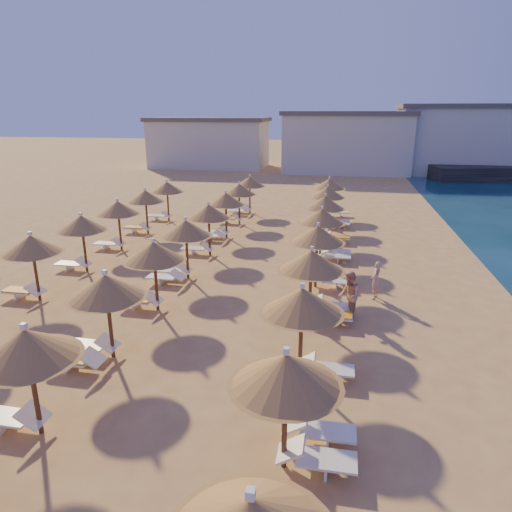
% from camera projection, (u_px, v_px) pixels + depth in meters
% --- Properties ---
extents(ground, '(220.00, 220.00, 0.00)m').
position_uv_depth(ground, '(253.00, 325.00, 16.26)').
color(ground, tan).
rests_on(ground, ground).
extents(hotel_blocks, '(47.48, 10.66, 8.10)m').
position_uv_depth(hotel_blocks, '(344.00, 141.00, 57.05)').
color(hotel_blocks, beige).
rests_on(hotel_blocks, ground).
extents(parasol_row_east, '(2.39, 34.57, 2.85)m').
position_uv_depth(parasol_row_east, '(315.00, 247.00, 17.47)').
color(parasol_row_east, brown).
rests_on(parasol_row_east, ground).
extents(parasol_row_west, '(2.39, 34.57, 2.85)m').
position_uv_depth(parasol_row_west, '(171.00, 240.00, 18.50)').
color(parasol_row_west, brown).
rests_on(parasol_row_west, ground).
extents(parasol_row_inland, '(2.39, 23.84, 2.85)m').
position_uv_depth(parasol_row_inland, '(82.00, 224.00, 21.06)').
color(parasol_row_inland, brown).
rests_on(parasol_row_inland, ground).
extents(loungers, '(13.91, 32.83, 0.66)m').
position_uv_depth(loungers, '(203.00, 285.00, 19.07)').
color(loungers, white).
rests_on(loungers, ground).
extents(beachgoer_b, '(0.83, 0.98, 1.79)m').
position_uv_depth(beachgoer_b, '(349.00, 295.00, 16.56)').
color(beachgoer_b, tan).
rests_on(beachgoer_b, ground).
extents(beachgoer_a, '(0.52, 0.66, 1.58)m').
position_uv_depth(beachgoer_a, '(376.00, 280.00, 18.34)').
color(beachgoer_a, tan).
rests_on(beachgoer_a, ground).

